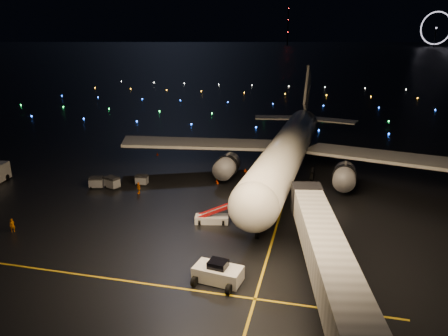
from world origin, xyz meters
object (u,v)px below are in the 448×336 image
at_px(airliner, 291,127).
at_px(baggage_cart_2, 96,182).
at_px(baggage_cart_0, 142,180).
at_px(baggage_cart_1, 112,183).
at_px(pushback_tug, 218,271).
at_px(crew_a, 12,225).
at_px(belt_loader, 212,212).
at_px(crew_c, 139,188).

relative_size(airliner, baggage_cart_2, 28.17).
bearing_deg(baggage_cart_0, baggage_cart_1, -151.99).
bearing_deg(pushback_tug, airliner, 92.93).
relative_size(airliner, crew_a, 34.45).
bearing_deg(baggage_cart_1, belt_loader, -4.33).
bearing_deg(belt_loader, baggage_cart_0, 130.26).
distance_m(belt_loader, baggage_cart_1, 20.01).
xyz_separation_m(crew_a, baggage_cart_2, (1.93, 16.31, 0.03)).
bearing_deg(crew_a, baggage_cart_2, 39.04).
relative_size(pushback_tug, baggage_cart_0, 2.53).
bearing_deg(baggage_cart_2, pushback_tug, -56.87).
height_order(airliner, baggage_cart_2, airliner).
bearing_deg(belt_loader, airliner, 59.00).
height_order(belt_loader, baggage_cart_0, belt_loader).
xyz_separation_m(crew_a, crew_c, (9.26, 15.47, 0.06)).
relative_size(airliner, crew_c, 32.22).
distance_m(belt_loader, crew_a, 23.84).
height_order(airliner, crew_a, airliner).
height_order(crew_a, baggage_cart_1, baggage_cart_1).
distance_m(belt_loader, baggage_cart_2, 22.06).
height_order(airliner, belt_loader, airliner).
distance_m(crew_c, baggage_cart_2, 7.38).
distance_m(crew_c, baggage_cart_0, 3.95).
bearing_deg(baggage_cart_0, pushback_tug, -58.20).
height_order(pushback_tug, belt_loader, belt_loader).
bearing_deg(baggage_cart_0, baggage_cart_2, -160.28).
xyz_separation_m(pushback_tug, baggage_cart_1, (-22.15, 21.47, -0.20)).
bearing_deg(baggage_cart_2, airliner, 9.43).
distance_m(crew_c, baggage_cart_1, 5.07).
height_order(crew_c, baggage_cart_1, baggage_cart_1).
bearing_deg(pushback_tug, baggage_cart_2, 148.02).
bearing_deg(baggage_cart_2, crew_c, -22.82).
bearing_deg(belt_loader, pushback_tug, -84.18).
height_order(airliner, pushback_tug, airliner).
relative_size(airliner, baggage_cart_1, 27.36).
height_order(crew_c, baggage_cart_2, crew_c).
bearing_deg(airliner, crew_c, -142.43).
distance_m(pushback_tug, baggage_cart_0, 30.22).
bearing_deg(baggage_cart_1, airliner, 48.24).
xyz_separation_m(belt_loader, crew_a, (-22.41, -8.12, -0.64)).
distance_m(belt_loader, baggage_cart_0, 18.13).
bearing_deg(baggage_cart_1, baggage_cart_0, 54.92).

